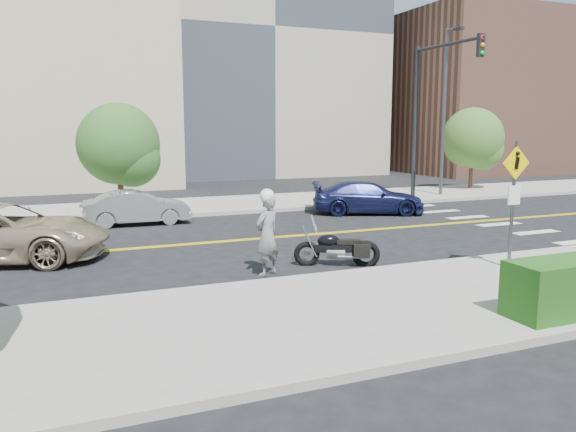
% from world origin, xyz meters
% --- Properties ---
extents(ground_plane, '(120.00, 120.00, 0.00)m').
position_xyz_m(ground_plane, '(0.00, 0.00, 0.00)').
color(ground_plane, black).
rests_on(ground_plane, ground).
extents(sidewalk_near, '(60.00, 5.00, 0.15)m').
position_xyz_m(sidewalk_near, '(0.00, -7.50, 0.07)').
color(sidewalk_near, '#9E9B91').
rests_on(sidewalk_near, ground_plane).
extents(sidewalk_far, '(60.00, 5.00, 0.15)m').
position_xyz_m(sidewalk_far, '(0.00, 7.50, 0.07)').
color(sidewalk_far, '#9E9B91').
rests_on(sidewalk_far, ground_plane).
extents(building_mid, '(18.00, 14.00, 20.00)m').
position_xyz_m(building_mid, '(8.00, 26.00, 10.00)').
color(building_mid, '#A39984').
rests_on(building_mid, ground_plane).
extents(building_right, '(14.00, 12.00, 12.00)m').
position_xyz_m(building_right, '(26.00, 20.00, 6.00)').
color(building_right, '#8C5947').
rests_on(building_right, ground_plane).
extents(lamp_post, '(0.16, 0.16, 8.00)m').
position_xyz_m(lamp_post, '(12.00, 6.50, 4.15)').
color(lamp_post, '#4C4C51').
rests_on(lamp_post, sidewalk_far).
extents(traffic_light, '(0.28, 4.50, 7.00)m').
position_xyz_m(traffic_light, '(10.00, 5.08, 4.67)').
color(traffic_light, black).
rests_on(traffic_light, sidewalk_far).
extents(pedestrian_sign, '(0.78, 0.08, 3.00)m').
position_xyz_m(pedestrian_sign, '(4.20, -6.31, 1.96)').
color(pedestrian_sign, '#4C4C51').
rests_on(pedestrian_sign, sidewalk_near).
extents(motorcyclist, '(0.84, 0.74, 2.06)m').
position_xyz_m(motorcyclist, '(-1.19, -4.23, 1.03)').
color(motorcyclist, '#BCBDC1').
rests_on(motorcyclist, ground).
extents(motorcycle, '(2.18, 1.42, 1.28)m').
position_xyz_m(motorcycle, '(0.77, -4.02, 0.64)').
color(motorcycle, black).
rests_on(motorcycle, ground).
extents(suv, '(5.95, 4.06, 1.51)m').
position_xyz_m(suv, '(-7.13, -0.26, 0.76)').
color(suv, tan).
rests_on(suv, ground).
extents(parked_car_silver, '(3.76, 1.39, 1.23)m').
position_xyz_m(parked_car_silver, '(-3.09, 4.16, 0.61)').
color(parked_car_silver, '#999DA0').
rests_on(parked_car_silver, ground).
extents(parked_car_blue, '(4.84, 3.40, 1.30)m').
position_xyz_m(parked_car_blue, '(5.93, 3.26, 0.65)').
color(parked_car_blue, '#1A1F4F').
rests_on(parked_car_blue, ground).
extents(tree_far_a, '(3.24, 3.24, 4.43)m').
position_xyz_m(tree_far_a, '(-3.34, 7.00, 2.81)').
color(tree_far_a, '#382619').
rests_on(tree_far_a, ground).
extents(tree_far_b, '(3.28, 3.28, 4.53)m').
position_xyz_m(tree_far_b, '(15.30, 8.22, 2.89)').
color(tree_far_b, '#382619').
rests_on(tree_far_b, ground).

